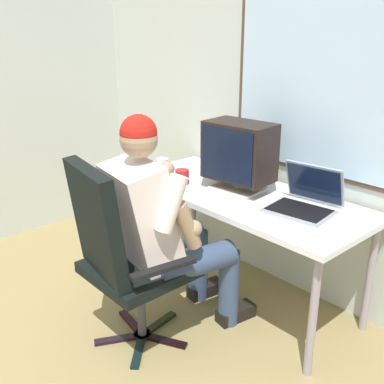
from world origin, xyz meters
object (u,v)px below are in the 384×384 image
Objects in this scene: person_seated at (164,224)px; crt_monitor at (239,153)px; coffee_mug at (182,177)px; wine_glass at (162,164)px; desk at (241,202)px; office_chair at (119,250)px; desk_speaker at (210,160)px; laptop at (306,198)px.

crt_monitor is (-0.01, 0.59, 0.29)m from person_seated.
coffee_mug is at bearing -151.14° from crt_monitor.
wine_glass reaches higher than coffee_mug.
crt_monitor reaches higher than wine_glass.
desk is at bearing 85.66° from person_seated.
crt_monitor is at bearing 87.81° from office_chair.
person_seated reaches higher than desk_speaker.
desk is 0.85m from office_chair.
office_chair reaches higher than wine_glass.
desk_speaker is (0.16, 0.29, 0.01)m from wine_glass.
crt_monitor is 0.50m from laptop.
person_seated reaches higher than laptop.
wine_glass is at bearing 142.15° from person_seated.
desk_speaker is 0.29m from coffee_mug.
wine_glass is at bearing -160.32° from crt_monitor.
office_chair is 11.37× the size of coffee_mug.
desk_speaker is at bearing 117.33° from person_seated.
wine_glass is at bearing 125.40° from office_chair.
office_chair is at bearing -92.19° from crt_monitor.
laptop is 1.00m from wine_glass.
person_seated is 3.34× the size of laptop.
wine_glass is (-0.51, -0.18, -0.15)m from crt_monitor.
crt_monitor is 4.66× the size of coffee_mug.
crt_monitor is (-0.05, 0.02, 0.30)m from desk.
desk_speaker reaches higher than wine_glass.
desk is 0.44m from laptop.
office_chair is 0.29m from person_seated.
person_seated reaches higher than office_chair.
laptop is 0.81m from desk_speaker.
laptop is (0.49, 0.91, 0.19)m from office_chair.
office_chair is 8.23× the size of wine_glass.
wine_glass is (-0.48, 0.68, 0.22)m from office_chair.
person_seated is at bearing -125.47° from laptop.
office_chair reaches higher than coffee_mug.
desk_speaker is at bearing 176.35° from laptop.
coffee_mug is (0.19, 0.01, -0.04)m from wine_glass.
office_chair is 0.83× the size of person_seated.
crt_monitor is 3.37× the size of wine_glass.
office_chair is at bearing -95.52° from desk.
office_chair is 2.44× the size of crt_monitor.
coffee_mug is at bearing 1.95° from wine_glass.
desk is at bearing -21.40° from crt_monitor.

